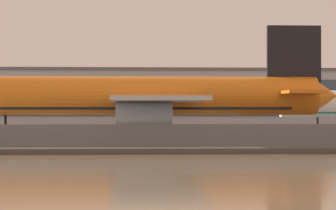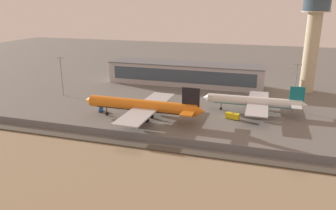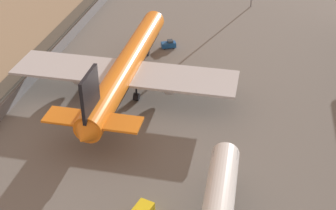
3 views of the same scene
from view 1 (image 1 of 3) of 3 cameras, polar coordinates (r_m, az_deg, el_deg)
ground_plane at (r=90.20m, az=2.62°, el=-2.78°), size 500.00×500.00×0.00m
shoreline_seawall at (r=69.86m, az=4.44°, el=-3.27°), size 320.00×3.00×0.50m
perimeter_fence at (r=74.28m, az=3.96°, el=-2.34°), size 280.00×0.10×2.48m
cargo_jet_orange at (r=92.54m, az=-1.96°, el=0.55°), size 48.01×40.96×13.87m
terminal_building at (r=151.36m, az=-2.27°, el=0.37°), size 82.61×16.68×11.57m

